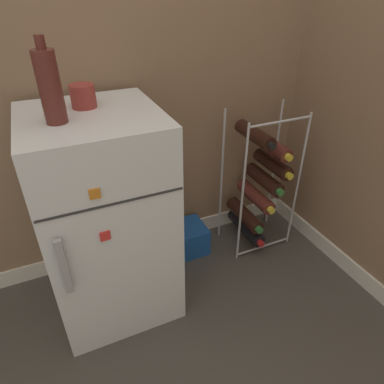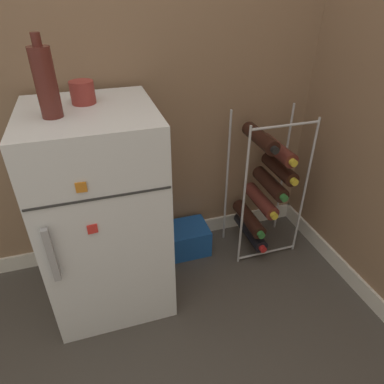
# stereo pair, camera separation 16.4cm
# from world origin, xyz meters

# --- Properties ---
(ground_plane) EXTENTS (14.00, 14.00, 0.00)m
(ground_plane) POSITION_xyz_m (0.00, 0.00, 0.00)
(ground_plane) COLOR #423D38
(wall_back) EXTENTS (6.78, 0.07, 2.50)m
(wall_back) POSITION_xyz_m (0.00, 0.60, 1.24)
(wall_back) COLOR #84664C
(wall_back) RESTS_ON ground_plane
(mini_fridge) EXTENTS (0.50, 0.54, 0.93)m
(mini_fridge) POSITION_xyz_m (-0.27, 0.28, 0.46)
(mini_fridge) COLOR silver
(mini_fridge) RESTS_ON ground_plane
(wine_rack) EXTENTS (0.36, 0.32, 0.80)m
(wine_rack) POSITION_xyz_m (0.56, 0.37, 0.39)
(wine_rack) COLOR #B2B2B7
(wine_rack) RESTS_ON ground_plane
(soda_box) EXTENTS (0.23, 0.20, 0.16)m
(soda_box) POSITION_xyz_m (0.16, 0.44, 0.08)
(soda_box) COLOR #194C9E
(soda_box) RESTS_ON ground_plane
(fridge_top_cup) EXTENTS (0.09, 0.09, 0.08)m
(fridge_top_cup) POSITION_xyz_m (-0.27, 0.35, 0.97)
(fridge_top_cup) COLOR maroon
(fridge_top_cup) RESTS_ON mini_fridge
(fridge_top_bottle) EXTENTS (0.07, 0.07, 0.27)m
(fridge_top_bottle) POSITION_xyz_m (-0.38, 0.23, 1.05)
(fridge_top_bottle) COLOR #56231E
(fridge_top_bottle) RESTS_ON mini_fridge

